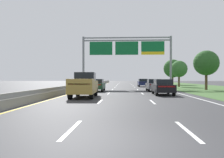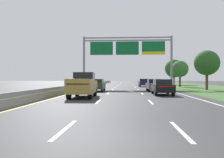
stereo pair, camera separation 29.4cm
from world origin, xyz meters
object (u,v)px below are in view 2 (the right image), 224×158
Objects in this scene: overhead_sign_gantry at (127,51)px; roadside_tree_mid at (207,63)px; roadside_tree_distant at (174,68)px; pickup_truck_gold at (83,85)px; car_navy_right_lane_sedan at (144,83)px; car_darkgreen_left_lane_sedan at (97,85)px; car_black_right_lane_sedan at (162,87)px; car_grey_right_lane_sedan at (154,85)px; roadside_tree_far at (180,69)px.

overhead_sign_gantry is 12.68m from roadside_tree_mid.
overhead_sign_gantry is 24.88m from roadside_tree_distant.
roadside_tree_mid is at bearing -49.51° from pickup_truck_gold.
roadside_tree_mid is at bearing -147.88° from car_navy_right_lane_sedan.
overhead_sign_gantry is 3.42× the size of car_darkgreen_left_lane_sedan.
roadside_tree_distant is at bearing -23.23° from pickup_truck_gold.
car_black_right_lane_sedan is at bearing 179.63° from car_navy_right_lane_sedan.
car_darkgreen_left_lane_sedan is at bearing 155.86° from car_navy_right_lane_sedan.
roadside_tree_distant is (0.82, 26.88, 0.35)m from roadside_tree_mid.
car_grey_right_lane_sedan is at bearing -155.74° from roadside_tree_mid.
roadside_tree_distant reaches higher than car_black_right_lane_sedan.
overhead_sign_gantry is 3.41× the size of car_black_right_lane_sedan.
roadside_tree_mid is 26.89m from roadside_tree_distant.
roadside_tree_far is (6.93, -0.67, 2.65)m from car_navy_right_lane_sedan.
car_grey_right_lane_sedan is at bearing -84.59° from car_darkgreen_left_lane_sedan.
car_navy_right_lane_sedan is at bearing 65.60° from overhead_sign_gantry.
overhead_sign_gantry reaches higher than car_black_right_lane_sedan.
car_grey_right_lane_sedan is 31.82m from roadside_tree_distant.
overhead_sign_gantry is 10.89m from car_grey_right_lane_sedan.
car_grey_right_lane_sedan is 0.87× the size of roadside_tree_far.
roadside_tree_far is (-1.11, 11.75, -0.38)m from roadside_tree_mid.
roadside_tree_mid is (11.30, -5.25, -2.41)m from overhead_sign_gantry.
roadside_tree_far reaches higher than car_navy_right_lane_sedan.
car_navy_right_lane_sedan is 0.87× the size of roadside_tree_far.
roadside_tree_far is (14.10, 15.97, 2.65)m from car_darkgreen_left_lane_sedan.
car_navy_right_lane_sedan is at bearing 0.90° from car_black_right_lane_sedan.
roadside_tree_far is (14.11, 25.54, 2.40)m from pickup_truck_gold.
overhead_sign_gantry is at bearing -22.34° from car_darkgreen_left_lane_sedan.
roadside_tree_mid reaches higher than car_darkgreen_left_lane_sedan.
roadside_tree_distant reaches higher than car_darkgreen_left_lane_sedan.
roadside_tree_mid is (7.86, 10.38, 3.03)m from car_black_right_lane_sedan.
roadside_tree_far is at bearing -97.28° from roadside_tree_distant.
roadside_tree_far is (6.75, 22.13, 2.65)m from car_black_right_lane_sedan.
roadside_tree_distant is at bearing -15.58° from car_grey_right_lane_sedan.
roadside_tree_far is at bearing -23.46° from car_grey_right_lane_sedan.
roadside_tree_distant is (16.03, 31.10, 3.39)m from car_darkgreen_left_lane_sedan.
roadside_tree_mid reaches higher than roadside_tree_far.
car_grey_right_lane_sedan and car_black_right_lane_sedan have the same top height.
roadside_tree_mid is (8.04, -12.41, 3.03)m from car_navy_right_lane_sedan.
roadside_tree_mid is at bearing -74.35° from car_darkgreen_left_lane_sedan.
roadside_tree_far reaches higher than pickup_truck_gold.
car_darkgreen_left_lane_sedan is 0.78× the size of roadside_tree_mid.
car_black_right_lane_sedan is at bearing -77.61° from overhead_sign_gantry.
roadside_tree_far is at bearing -16.52° from car_black_right_lane_sedan.
overhead_sign_gantry is 3.40× the size of car_navy_right_lane_sedan.
roadside_tree_distant reaches higher than roadside_tree_far.
pickup_truck_gold reaches higher than car_navy_right_lane_sedan.
car_darkgreen_left_lane_sedan is (-3.92, -9.47, -5.44)m from overhead_sign_gantry.
car_darkgreen_left_lane_sedan is at bearing 95.62° from car_grey_right_lane_sedan.
pickup_truck_gold reaches higher than car_black_right_lane_sedan.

